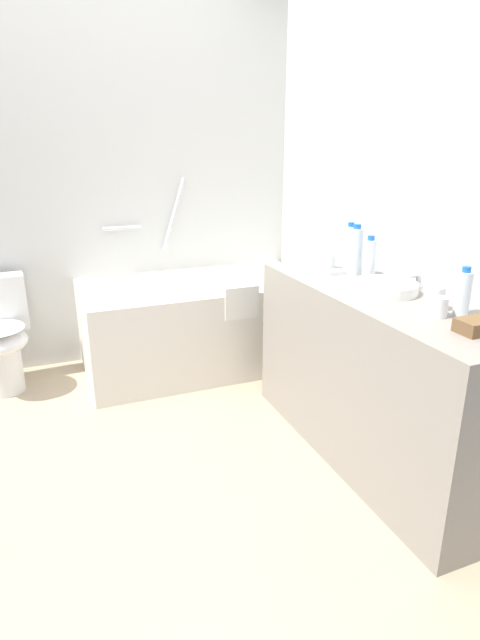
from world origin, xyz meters
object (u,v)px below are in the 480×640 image
Objects in this scene: drinking_glass_1 at (439,307)px; amenity_basket at (477,326)px; water_bottle_1 at (369,259)px; drinking_glass_0 at (435,298)px; water_bottle_2 at (350,248)px; water_bottle_0 at (463,293)px; sink_basin at (385,287)px; soap_dish at (335,272)px; drinking_glass_2 at (329,261)px; water_bottle_3 at (355,252)px; sink_faucet at (416,282)px; bathtub at (200,321)px.

amenity_basket is (0.00, -0.19, -0.01)m from drinking_glass_1.
drinking_glass_0 is (-0.04, -0.51, -0.05)m from water_bottle_1.
water_bottle_1 is 0.18m from water_bottle_2.
amenity_basket is at bearing -118.52° from water_bottle_0.
sink_basin is 1.36× the size of water_bottle_1.
amenity_basket is 0.93m from soap_dish.
sink_basin is 0.50m from drinking_glass_2.
water_bottle_3 is at bearing -43.30° from soap_dish.
soap_dish is at bearing 94.31° from drinking_glass_0.
water_bottle_2 reaches higher than drinking_glass_2.
sink_basin is 1.13× the size of water_bottle_3.
water_bottle_0 is at bearing -89.94° from water_bottle_2.
drinking_glass_0 is at bearing -91.91° from water_bottle_3.
drinking_glass_0 is 0.78m from drinking_glass_2.
water_bottle_1 reaches higher than drinking_glass_1.
drinking_glass_0 is (-0.02, -0.60, -0.07)m from water_bottle_3.
water_bottle_3 is at bearing -79.04° from drinking_glass_2.
sink_faucet is at bearing -68.13° from water_bottle_3.
drinking_glass_2 is at bearing -60.29° from bathtub.
water_bottle_1 is at bearing -59.81° from soap_dish.
drinking_glass_0 reaches higher than sink_faucet.
amenity_basket is (0.44, -1.87, 0.53)m from bathtub.
drinking_glass_0 is at bearing -93.89° from water_bottle_2.
soap_dish is (-0.09, 0.16, -0.09)m from water_bottle_1.
water_bottle_1 is at bearing 115.15° from sink_faucet.
drinking_glass_0 is at bearing 56.77° from drinking_glass_1.
water_bottle_1 is 2.26× the size of drinking_glass_0.
drinking_glass_1 is (-0.10, -0.77, -0.08)m from water_bottle_2.
sink_basin is at bearing -91.73° from drinking_glass_2.
sink_faucet is 0.26m from water_bottle_1.
water_bottle_1 is 0.51m from drinking_glass_0.
water_bottle_0 is at bearing -62.02° from drinking_glass_0.
bathtub is at bearing 104.58° from drinking_glass_1.
bathtub reaches higher than water_bottle_1.
sink_faucet is at bearing 0.00° from sink_basin.
drinking_glass_1 is at bearing -89.89° from soap_dish.
drinking_glass_1 is (0.44, -1.68, 0.54)m from bathtub.
sink_basin is at bearing 180.00° from sink_faucet.
water_bottle_2 is at bearing -59.73° from bathtub.
drinking_glass_0 is at bearing -117.28° from sink_faucet.
bathtub reaches higher than amenity_basket.
bathtub is 16.97× the size of soap_dish.
water_bottle_0 reaches higher than drinking_glass_0.
drinking_glass_0 reaches higher than drinking_glass_2.
water_bottle_2 reaches higher than drinking_glass_0.
water_bottle_0 reaches higher than sink_basin.
sink_faucet is (0.63, -1.32, 0.54)m from bathtub.
sink_basin reaches higher than soap_dish.
water_bottle_2 is 0.78m from drinking_glass_1.
amenity_basket is (-0.09, -0.78, -0.08)m from water_bottle_1.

